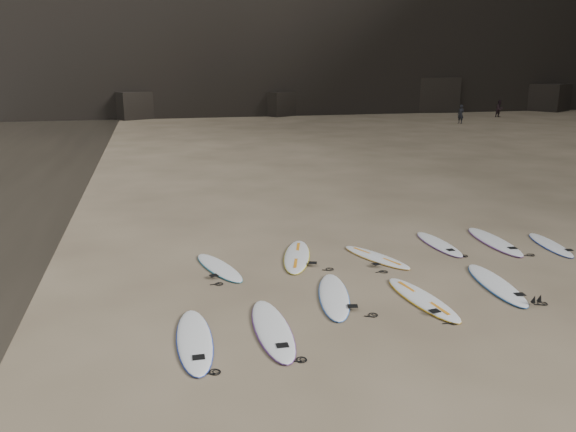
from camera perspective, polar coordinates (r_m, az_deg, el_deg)
The scene contains 14 objects.
ground at distance 12.23m, azimuth 8.13°, elevation -8.60°, with size 240.00×240.00×0.00m, color #897559.
surfboard_0 at distance 10.60m, azimuth -9.49°, elevation -12.28°, with size 0.63×2.61×0.09m, color white.
surfboard_1 at distance 10.85m, azimuth -1.59°, elevation -11.36°, with size 0.65×2.70×0.10m, color white.
surfboard_2 at distance 12.33m, azimuth 4.69°, elevation -8.04°, with size 0.62×2.58×0.09m, color white.
surfboard_3 at distance 12.48m, azimuth 13.48°, elevation -8.15°, with size 0.61×2.54×0.09m, color white.
surfboard_4 at distance 13.75m, azimuth 20.38°, elevation -6.48°, with size 0.63×2.63×0.09m, color white.
surfboard_5 at distance 14.05m, azimuth -7.03°, elevation -5.17°, with size 0.56×2.34×0.08m, color white.
surfboard_6 at distance 14.73m, azimuth 0.90°, elevation -4.07°, with size 0.64×2.66×0.10m, color white.
surfboard_7 at distance 14.84m, azimuth 8.96°, elevation -4.13°, with size 0.55×2.27×0.08m, color white.
surfboard_8 at distance 16.28m, azimuth 15.07°, elevation -2.73°, with size 0.56×2.35×0.08m, color white.
surfboard_9 at distance 16.97m, azimuth 20.20°, elevation -2.40°, with size 0.66×2.74×0.10m, color white.
surfboard_10 at distance 17.28m, azimuth 25.09°, elevation -2.64°, with size 0.53×2.21×0.08m, color white.
person_a at distance 50.98m, azimuth 17.15°, elevation 9.86°, with size 0.58×0.38×1.59m, color black.
person_b at distance 58.43m, azimuth 20.69°, elevation 10.16°, with size 0.78×0.61×1.60m, color black.
Camera 1 is at (-4.29, -10.36, 4.89)m, focal length 35.00 mm.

